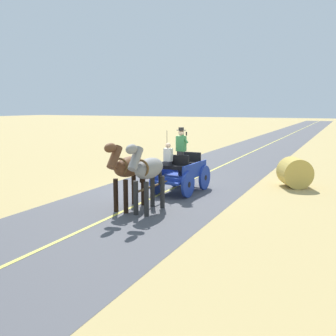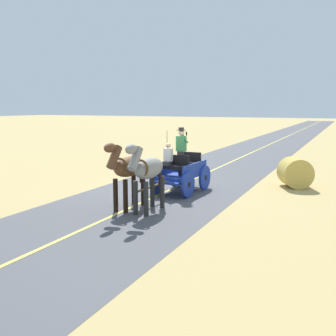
{
  "view_description": "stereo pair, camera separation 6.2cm",
  "coord_description": "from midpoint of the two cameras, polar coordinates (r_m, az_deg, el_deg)",
  "views": [
    {
      "loc": [
        -6.29,
        13.34,
        3.27
      ],
      "look_at": [
        -0.53,
        1.09,
        1.1
      ],
      "focal_mm": 41.29,
      "sensor_mm": 36.0,
      "label": 1
    },
    {
      "loc": [
        -6.34,
        13.32,
        3.27
      ],
      "look_at": [
        -0.53,
        1.09,
        1.1
      ],
      "focal_mm": 41.29,
      "sensor_mm": 36.0,
      "label": 2
    }
  ],
  "objects": [
    {
      "name": "ground_plane",
      "position": [
        15.11,
        -0.17,
        -3.4
      ],
      "size": [
        200.0,
        200.0,
        0.0
      ],
      "primitive_type": "plane",
      "color": "tan"
    },
    {
      "name": "road_surface",
      "position": [
        15.11,
        -0.17,
        -3.38
      ],
      "size": [
        5.66,
        160.0,
        0.01
      ],
      "primitive_type": "cube",
      "color": "#4C4C51",
      "rests_on": "ground"
    },
    {
      "name": "road_centre_stripe",
      "position": [
        15.11,
        -0.17,
        -3.36
      ],
      "size": [
        0.12,
        160.0,
        0.0
      ],
      "primitive_type": "cube",
      "color": "#DBCC4C",
      "rests_on": "road_surface"
    },
    {
      "name": "horse_drawn_carriage",
      "position": [
        14.77,
        1.72,
        -0.47
      ],
      "size": [
        1.53,
        4.51,
        2.5
      ],
      "color": "#1E3899",
      "rests_on": "ground"
    },
    {
      "name": "horse_near_side",
      "position": [
        11.89,
        -3.17,
        -0.33
      ],
      "size": [
        0.56,
        2.13,
        2.21
      ],
      "color": "gray",
      "rests_on": "ground"
    },
    {
      "name": "horse_off_side",
      "position": [
        12.28,
        -6.11,
        -0.06
      ],
      "size": [
        0.57,
        2.13,
        2.21
      ],
      "color": "brown",
      "rests_on": "ground"
    },
    {
      "name": "hay_bale",
      "position": [
        16.53,
        18.1,
        -0.64
      ],
      "size": [
        1.56,
        1.51,
        1.2
      ],
      "primitive_type": "cylinder",
      "rotation": [
        0.0,
        1.57,
        2.02
      ],
      "color": "gold",
      "rests_on": "ground"
    }
  ]
}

